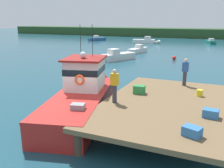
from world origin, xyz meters
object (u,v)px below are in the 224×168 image
deckhand_by_the_boat (115,85)px  moored_boat_outer_mooring (146,41)px  crate_single_by_cleat (192,131)px  moored_boat_mid_harbor (116,56)px  crate_stack_mid_dock (139,89)px  moored_boat_far_right (138,50)px  main_fishing_boat (83,95)px  crate_stack_near_edge (211,113)px  deckhand_further_back (185,71)px  bait_bucket (200,93)px  mooring_buoy_spare_mooring (174,58)px  moored_boat_far_left (97,39)px  moored_boat_off_the_point (211,42)px

deckhand_by_the_boat → moored_boat_outer_mooring: deckhand_by_the_boat is taller
crate_single_by_cleat → deckhand_by_the_boat: size_ratio=0.37×
moored_boat_mid_harbor → crate_stack_mid_dock: bearing=-63.5°
crate_stack_mid_dock → moored_boat_far_right: 25.86m
main_fishing_boat → crate_single_by_cleat: bearing=-27.5°
crate_single_by_cleat → crate_stack_near_edge: crate_single_by_cleat is taller
deckhand_further_back → moored_boat_outer_mooring: size_ratio=0.28×
moored_boat_mid_harbor → bait_bucket: bearing=-54.3°
deckhand_further_back → mooring_buoy_spare_mooring: 17.49m
crate_stack_mid_dock → deckhand_by_the_boat: size_ratio=0.37×
deckhand_by_the_boat → moored_boat_outer_mooring: 42.47m
main_fishing_boat → deckhand_by_the_boat: size_ratio=6.10×
deckhand_further_back → moored_boat_outer_mooring: bearing=109.5°
crate_stack_near_edge → main_fishing_boat: bearing=170.1°
main_fishing_boat → deckhand_further_back: size_ratio=6.10×
moored_boat_far_right → moored_boat_far_left: size_ratio=1.04×
crate_single_by_cleat → main_fishing_boat: bearing=152.5°
crate_stack_near_edge → deckhand_further_back: bearing=109.8°
crate_single_by_cleat → moored_boat_mid_harbor: crate_single_by_cleat is taller
deckhand_further_back → main_fishing_boat: bearing=-144.1°
mooring_buoy_spare_mooring → moored_boat_mid_harbor: bearing=-153.8°
deckhand_by_the_boat → moored_boat_mid_harbor: 19.89m
main_fishing_boat → moored_boat_off_the_point: bearing=84.1°
main_fishing_boat → moored_boat_far_left: (-20.43, 42.23, -0.58)m
crate_stack_mid_dock → deckhand_further_back: size_ratio=0.37×
main_fishing_boat → bait_bucket: main_fishing_boat is taller
deckhand_by_the_boat → mooring_buoy_spare_mooring: deckhand_by_the_boat is taller
moored_boat_off_the_point → mooring_buoy_spare_mooring: size_ratio=8.77×
moored_boat_mid_harbor → moored_boat_outer_mooring: bearing=96.9°
crate_stack_near_edge → bait_bucket: same height
crate_stack_mid_dock → bait_bucket: crate_stack_mid_dock is taller
deckhand_by_the_boat → crate_single_by_cleat: bearing=-30.2°
deckhand_by_the_boat → moored_boat_mid_harbor: bearing=112.4°
moored_boat_outer_mooring → mooring_buoy_spare_mooring: bearing=-64.3°
crate_stack_near_edge → deckhand_further_back: 5.09m
moored_boat_far_right → bait_bucket: bearing=-65.3°
crate_stack_near_edge → crate_single_by_cleat: bearing=-103.7°
crate_single_by_cleat → deckhand_further_back: (-1.21, 6.80, 0.69)m
main_fishing_boat → moored_boat_far_right: (-4.96, 25.51, -0.58)m
moored_boat_mid_harbor → moored_boat_far_left: size_ratio=1.18×
deckhand_further_back → mooring_buoy_spare_mooring: bearing=101.7°
deckhand_further_back → moored_boat_far_right: 24.12m
moored_boat_outer_mooring → crate_single_by_cleat: bearing=-71.9°
crate_stack_near_edge → moored_boat_outer_mooring: bearing=109.5°
crate_single_by_cleat → deckhand_by_the_boat: bearing=149.8°
deckhand_by_the_boat → moored_boat_off_the_point: (2.28, 46.01, -1.67)m
main_fishing_boat → mooring_buoy_spare_mooring: size_ratio=19.82×
bait_bucket → moored_boat_mid_harbor: (-11.22, 15.65, -0.87)m
moored_boat_off_the_point → mooring_buoy_spare_mooring: moored_boat_off_the_point is taller
main_fishing_boat → crate_stack_near_edge: main_fishing_boat is taller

